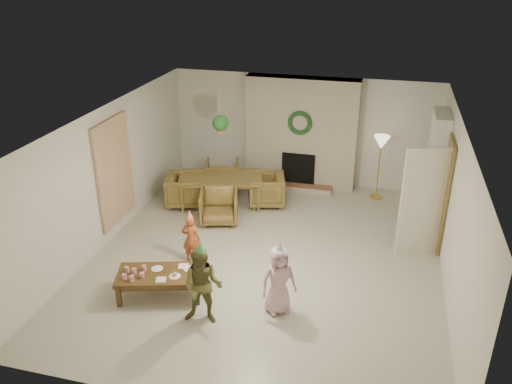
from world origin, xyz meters
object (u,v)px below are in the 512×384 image
(dining_chair_near, at_px, (219,206))
(coffee_table_top, at_px, (159,275))
(child_pink, at_px, (279,280))
(dining_chair_left, at_px, (185,190))
(dining_chair_far, at_px, (223,176))
(child_red, at_px, (191,239))
(dining_table, at_px, (221,191))
(child_plaid, at_px, (203,286))
(dining_chair_right, at_px, (266,190))

(dining_chair_near, relative_size, coffee_table_top, 0.57)
(coffee_table_top, relative_size, child_pink, 1.20)
(dining_chair_left, bearing_deg, dining_chair_far, -45.00)
(dining_chair_near, xyz_separation_m, coffee_table_top, (-0.12, -2.59, 0.03))
(coffee_table_top, distance_m, child_red, 1.06)
(dining_table, bearing_deg, dining_chair_far, 90.00)
(dining_chair_left, distance_m, child_plaid, 3.96)
(child_red, height_order, child_pink, child_pink)
(dining_chair_far, relative_size, child_pink, 0.69)
(dining_chair_right, distance_m, coffee_table_top, 3.69)
(dining_chair_right, distance_m, child_red, 2.64)
(dining_chair_right, bearing_deg, dining_chair_far, -128.66)
(child_plaid, bearing_deg, dining_chair_right, 84.34)
(dining_chair_left, bearing_deg, coffee_table_top, 179.62)
(dining_table, relative_size, coffee_table_top, 1.34)
(dining_chair_right, bearing_deg, coffee_table_top, -28.58)
(dining_chair_left, relative_size, child_red, 0.85)
(child_plaid, bearing_deg, child_pink, 20.84)
(child_plaid, bearing_deg, dining_table, 98.28)
(dining_chair_far, distance_m, child_plaid, 4.67)
(coffee_table_top, xyz_separation_m, child_red, (0.13, 1.05, 0.07))
(dining_chair_near, height_order, coffee_table_top, dining_chair_near)
(dining_chair_near, bearing_deg, dining_chair_left, 135.00)
(dining_chair_far, distance_m, dining_chair_right, 1.24)
(dining_chair_near, relative_size, child_pink, 0.69)
(dining_chair_left, relative_size, child_pink, 0.69)
(child_pink, bearing_deg, coffee_table_top, 151.18)
(dining_chair_far, bearing_deg, child_plaid, 89.29)
(child_red, bearing_deg, dining_table, -89.39)
(dining_chair_far, distance_m, child_red, 3.06)
(dining_chair_near, xyz_separation_m, child_pink, (1.76, -2.51, 0.20))
(dining_table, height_order, child_pink, child_pink)
(dining_chair_far, xyz_separation_m, dining_chair_left, (-0.55, -0.95, 0.00))
(dining_table, xyz_separation_m, child_red, (0.21, -2.29, 0.13))
(coffee_table_top, distance_m, child_plaid, 1.01)
(dining_chair_right, relative_size, child_red, 0.85)
(dining_table, distance_m, dining_chair_right, 0.97)
(dining_chair_near, distance_m, child_plaid, 3.12)
(dining_chair_near, bearing_deg, dining_table, 90.00)
(dining_chair_near, bearing_deg, dining_chair_right, 38.66)
(dining_chair_left, height_order, child_red, child_red)
(dining_chair_near, xyz_separation_m, dining_chair_left, (-0.95, 0.55, 0.00))
(child_red, height_order, child_plaid, child_plaid)
(coffee_table_top, bearing_deg, dining_chair_near, 70.86)
(dining_chair_right, bearing_deg, dining_chair_left, -90.00)
(child_plaid, xyz_separation_m, child_pink, (1.00, 0.51, -0.06))
(child_red, relative_size, child_pink, 0.81)
(child_plaid, bearing_deg, dining_chair_near, 98.06)
(dining_chair_left, bearing_deg, child_plaid, -169.55)
(dining_table, distance_m, dining_chair_left, 0.77)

